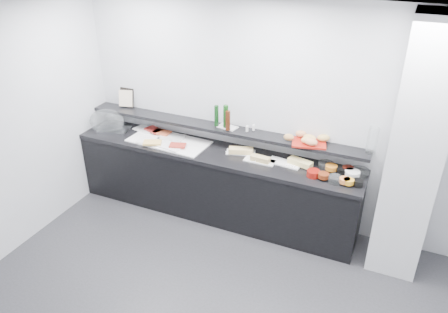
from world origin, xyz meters
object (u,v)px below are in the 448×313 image
at_px(sandwich_plate_mid, 260,161).
at_px(condiment_tray, 228,127).
at_px(carafe, 372,140).
at_px(cloche_base, 115,130).
at_px(framed_print, 127,98).
at_px(bread_tray, 309,143).

relative_size(sandwich_plate_mid, condiment_tray, 1.52).
bearing_deg(sandwich_plate_mid, carafe, 10.69).
height_order(cloche_base, framed_print, framed_print).
height_order(cloche_base, carafe, carafe).
relative_size(cloche_base, bread_tray, 1.06).
bearing_deg(framed_print, carafe, -1.95).
height_order(condiment_tray, carafe, carafe).
bearing_deg(condiment_tray, cloche_base, -160.99).
distance_m(framed_print, condiment_tray, 1.52).
relative_size(framed_print, carafe, 0.87).
height_order(framed_print, carafe, carafe).
distance_m(cloche_base, carafe, 3.25).
relative_size(framed_print, bread_tray, 0.69).
xyz_separation_m(cloche_base, bread_tray, (2.55, 0.19, 0.24)).
distance_m(cloche_base, bread_tray, 2.57).
distance_m(sandwich_plate_mid, framed_print, 2.07).
distance_m(framed_print, carafe, 3.19).
height_order(cloche_base, bread_tray, bread_tray).
bearing_deg(framed_print, condiment_tray, -3.71).
bearing_deg(framed_print, bread_tray, -3.42).
relative_size(condiment_tray, bread_tray, 0.63).
distance_m(cloche_base, condiment_tray, 1.57).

